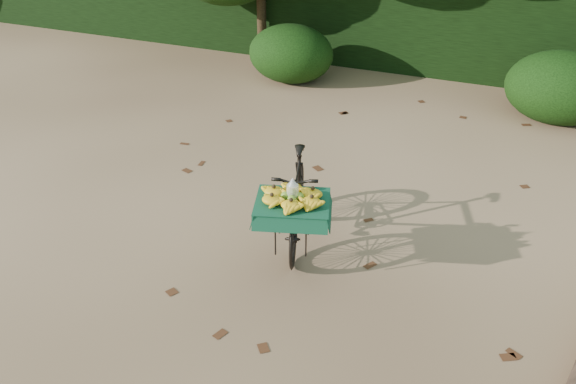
% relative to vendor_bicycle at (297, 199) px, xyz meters
% --- Properties ---
extents(ground, '(80.00, 80.00, 0.00)m').
position_rel_vendor_bicycle_xyz_m(ground, '(0.99, 0.40, -0.51)').
color(ground, tan).
rests_on(ground, ground).
extents(vendor_bicycle, '(1.07, 1.80, 0.99)m').
position_rel_vendor_bicycle_xyz_m(vendor_bicycle, '(0.00, 0.00, 0.00)').
color(vendor_bicycle, black).
rests_on(vendor_bicycle, ground).
extents(hedge_backdrop, '(26.00, 1.80, 1.80)m').
position_rel_vendor_bicycle_xyz_m(hedge_backdrop, '(0.99, 6.70, 0.39)').
color(hedge_backdrop, black).
rests_on(hedge_backdrop, ground).
extents(bush_clumps, '(8.80, 1.70, 0.90)m').
position_rel_vendor_bicycle_xyz_m(bush_clumps, '(1.49, 4.70, -0.06)').
color(bush_clumps, black).
rests_on(bush_clumps, ground).
extents(leaf_litter, '(7.00, 7.30, 0.01)m').
position_rel_vendor_bicycle_xyz_m(leaf_litter, '(0.99, 1.05, -0.50)').
color(leaf_litter, '#4A2713').
rests_on(leaf_litter, ground).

